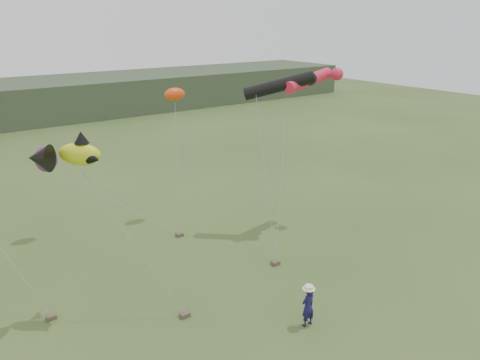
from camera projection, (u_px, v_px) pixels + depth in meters
name	position (u px, v px, depth m)	size (l,w,h in m)	color
ground	(256.00, 349.00, 15.61)	(120.00, 120.00, 0.00)	#385123
festival_attendant	(308.00, 307.00, 16.59)	(0.56, 0.37, 1.53)	#18134A
sandbag_anchors	(140.00, 297.00, 18.38)	(14.05, 6.38, 0.18)	brown
fish_kite	(65.00, 155.00, 15.62)	(2.58, 1.71, 1.24)	#CBD719
tube_kites	(298.00, 82.00, 22.76)	(4.97, 2.61, 1.46)	black
misc_kites	(92.00, 136.00, 23.07)	(7.57, 1.89, 3.65)	#EB430E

